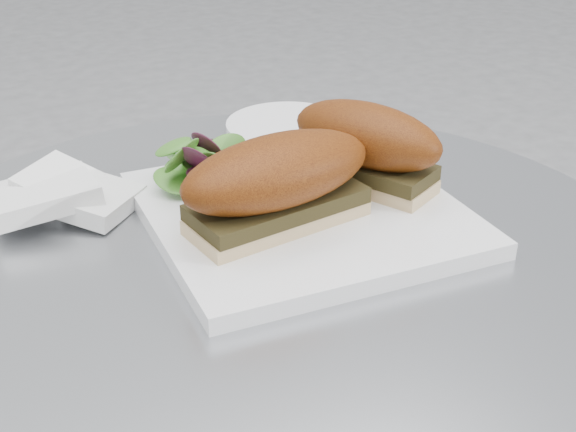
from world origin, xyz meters
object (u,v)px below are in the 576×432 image
at_px(plate, 302,213).
at_px(saucer, 288,128).
at_px(sandwich_right, 366,144).
at_px(sandwich_left, 278,180).

height_order(plate, saucer, plate).
distance_m(plate, sandwich_right, 0.09).
bearing_deg(sandwich_left, plate, 24.13).
height_order(sandwich_left, saucer, sandwich_left).
height_order(sandwich_left, sandwich_right, same).
xyz_separation_m(sandwich_right, saucer, (0.02, 0.19, -0.05)).
bearing_deg(sandwich_right, saucer, 150.05).
xyz_separation_m(sandwich_left, sandwich_right, (0.11, 0.03, 0.00)).
distance_m(sandwich_right, saucer, 0.20).
xyz_separation_m(plate, saucer, (0.10, 0.20, -0.00)).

